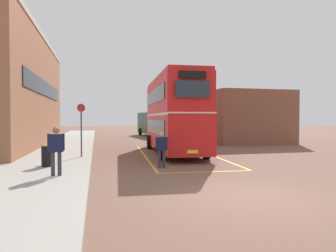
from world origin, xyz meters
name	(u,v)px	position (x,y,z in m)	size (l,w,h in m)	color
ground_plane	(155,148)	(0.00, 14.40, 0.00)	(135.60, 135.60, 0.00)	brown
sidewalk_left	(67,146)	(-6.50, 16.80, 0.07)	(4.00, 57.60, 0.14)	#A39E93
brick_building_left	(8,91)	(-10.69, 17.27, 4.29)	(5.32, 19.65, 8.57)	#9E6647
depot_building_right	(227,117)	(8.95, 21.22, 2.31)	(6.97, 13.69, 4.62)	brown
double_decker_bus	(174,114)	(0.52, 10.76, 2.51)	(3.21, 9.84, 4.75)	black
single_deck_bus	(155,123)	(2.83, 29.20, 1.64)	(3.32, 8.26, 3.02)	black
pedestrian_boarding	(162,147)	(-1.41, 5.47, 0.92)	(0.54, 0.25, 1.61)	#2D2D38
pedestrian_waiting_near	(56,147)	(-5.67, 3.80, 1.17)	(0.59, 0.27, 1.77)	#2D2D38
litter_bin	(47,156)	(-6.33, 6.11, 0.60)	(0.49, 0.49, 0.92)	black
bus_stop_sign	(81,125)	(-5.04, 9.11, 1.85)	(0.43, 0.15, 2.86)	#4C4C51
bay_marking_yellow	(181,157)	(0.46, 8.92, 0.00)	(4.88, 11.97, 0.01)	gold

